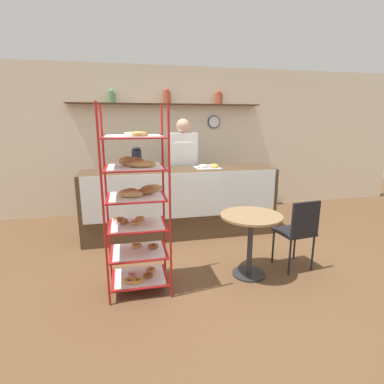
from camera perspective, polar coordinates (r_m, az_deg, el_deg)
ground_plane at (r=3.62m, az=1.60°, el=-15.14°), size 14.00×14.00×0.00m
back_wall at (r=5.78m, az=-4.74°, el=9.74°), size 10.00×0.30×2.70m
display_counter at (r=4.60m, az=-2.25°, el=-1.94°), size 2.90×0.66×1.02m
pastry_rack at (r=3.02m, az=-10.52°, el=-2.60°), size 0.62×0.51×1.89m
person_worker at (r=5.05m, az=-1.68°, el=4.74°), size 0.45×0.23×1.76m
cafe_table at (r=3.42m, az=11.11°, el=-7.15°), size 0.68×0.68×0.72m
cafe_chair at (r=3.69m, az=19.74°, el=-6.47°), size 0.43×0.43×0.86m
coffee_carafe at (r=4.48m, az=-10.49°, el=6.23°), size 0.14×0.14×0.34m
donut_tray_counter at (r=4.64m, az=2.99°, el=4.86°), size 0.38×0.34×0.05m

